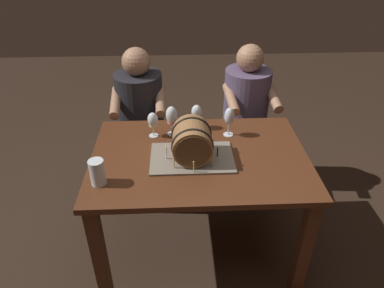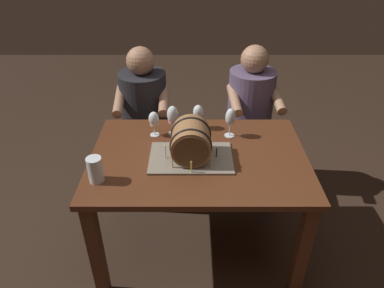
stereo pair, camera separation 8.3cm
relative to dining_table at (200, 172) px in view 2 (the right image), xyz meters
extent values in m
plane|color=#332319|center=(0.00, 0.00, -0.63)|extent=(8.00, 8.00, 0.00)
cube|color=#562D19|center=(0.00, 0.00, 0.10)|extent=(1.26, 0.87, 0.03)
cube|color=#562D19|center=(-0.57, -0.37, -0.27)|extent=(0.07, 0.07, 0.71)
cube|color=#562D19|center=(0.57, -0.37, -0.27)|extent=(0.07, 0.07, 0.71)
cube|color=#562D19|center=(-0.57, 0.37, -0.27)|extent=(0.07, 0.07, 0.71)
cube|color=#562D19|center=(0.57, 0.37, -0.27)|extent=(0.07, 0.07, 0.71)
cube|color=gray|center=(-0.05, -0.03, 0.12)|extent=(0.48, 0.32, 0.01)
cylinder|color=olive|center=(-0.05, -0.03, 0.24)|extent=(0.22, 0.23, 0.22)
cylinder|color=brown|center=(-0.05, -0.15, 0.24)|extent=(0.19, 0.00, 0.19)
cylinder|color=brown|center=(-0.05, 0.08, 0.24)|extent=(0.19, 0.00, 0.19)
torus|color=black|center=(-0.05, -0.10, 0.24)|extent=(0.23, 0.01, 0.23)
torus|color=black|center=(-0.05, 0.03, 0.24)|extent=(0.23, 0.01, 0.23)
cylinder|color=black|center=(0.10, -0.03, 0.16)|extent=(0.01, 0.01, 0.06)
sphere|color=#F9C64C|center=(0.10, -0.03, 0.19)|extent=(0.01, 0.01, 0.01)
cylinder|color=#D64C47|center=(0.07, 0.06, 0.16)|extent=(0.01, 0.01, 0.07)
sphere|color=#F9C64C|center=(0.07, 0.06, 0.20)|extent=(0.01, 0.01, 0.01)
cylinder|color=silver|center=(-0.03, 0.11, 0.16)|extent=(0.01, 0.01, 0.06)
sphere|color=#F9C64C|center=(-0.03, 0.11, 0.20)|extent=(0.01, 0.01, 0.01)
cylinder|color=#D64C47|center=(-0.16, 0.06, 0.16)|extent=(0.01, 0.01, 0.06)
sphere|color=#F9C64C|center=(-0.16, 0.06, 0.20)|extent=(0.01, 0.01, 0.01)
cylinder|color=silver|center=(-0.19, -0.04, 0.17)|extent=(0.01, 0.01, 0.08)
sphere|color=#F9C64C|center=(-0.19, -0.04, 0.21)|extent=(0.01, 0.01, 0.01)
cylinder|color=#EAD666|center=(-0.15, -0.13, 0.16)|extent=(0.01, 0.01, 0.06)
sphere|color=#F9C64C|center=(-0.15, -0.13, 0.20)|extent=(0.01, 0.01, 0.01)
cylinder|color=#EAD666|center=(-0.04, -0.17, 0.16)|extent=(0.01, 0.01, 0.06)
sphere|color=#F9C64C|center=(-0.04, -0.17, 0.20)|extent=(0.01, 0.01, 0.01)
cylinder|color=#EAD666|center=(0.07, -0.12, 0.16)|extent=(0.01, 0.01, 0.07)
sphere|color=#F9C64C|center=(0.07, -0.12, 0.20)|extent=(0.01, 0.01, 0.01)
cylinder|color=white|center=(0.00, 0.32, 0.12)|extent=(0.07, 0.07, 0.00)
cylinder|color=white|center=(0.00, 0.32, 0.16)|extent=(0.01, 0.01, 0.07)
ellipsoid|color=white|center=(0.00, 0.32, 0.24)|extent=(0.07, 0.07, 0.09)
cylinder|color=maroon|center=(0.00, 0.32, 0.21)|extent=(0.05, 0.05, 0.04)
cylinder|color=white|center=(-0.28, 0.23, 0.12)|extent=(0.06, 0.06, 0.00)
cylinder|color=white|center=(-0.28, 0.23, 0.16)|extent=(0.01, 0.01, 0.07)
ellipsoid|color=white|center=(-0.28, 0.23, 0.24)|extent=(0.06, 0.06, 0.09)
cylinder|color=beige|center=(-0.28, 0.23, 0.21)|extent=(0.05, 0.05, 0.03)
cylinder|color=white|center=(0.20, 0.22, 0.12)|extent=(0.06, 0.06, 0.00)
cylinder|color=white|center=(0.20, 0.22, 0.16)|extent=(0.01, 0.01, 0.07)
ellipsoid|color=white|center=(0.20, 0.22, 0.25)|extent=(0.06, 0.06, 0.12)
cylinder|color=white|center=(-0.16, 0.25, 0.12)|extent=(0.06, 0.06, 0.00)
cylinder|color=white|center=(-0.16, 0.25, 0.16)|extent=(0.01, 0.01, 0.08)
ellipsoid|color=white|center=(-0.16, 0.25, 0.26)|extent=(0.07, 0.07, 0.12)
cylinder|color=pink|center=(-0.16, 0.25, 0.22)|extent=(0.06, 0.06, 0.04)
cylinder|color=white|center=(-0.54, -0.23, 0.19)|extent=(0.08, 0.08, 0.14)
cylinder|color=#C6842D|center=(-0.54, -0.23, 0.17)|extent=(0.07, 0.07, 0.11)
cylinder|color=white|center=(-0.54, -0.23, 0.23)|extent=(0.07, 0.07, 0.01)
cube|color=black|center=(-0.41, 0.74, -0.41)|extent=(0.34, 0.32, 0.45)
cylinder|color=#232328|center=(-0.41, 0.74, 0.08)|extent=(0.37, 0.37, 0.52)
sphere|color=#A87A5B|center=(-0.41, 0.74, 0.43)|extent=(0.20, 0.20, 0.20)
cylinder|color=#A87A5B|center=(-0.24, 0.61, 0.18)|extent=(0.08, 0.31, 0.14)
cylinder|color=#A87A5B|center=(-0.56, 0.60, 0.18)|extent=(0.08, 0.31, 0.14)
cube|color=#372D40|center=(0.41, 0.74, -0.41)|extent=(0.34, 0.32, 0.45)
cylinder|color=#5B4C6B|center=(0.41, 0.74, 0.08)|extent=(0.37, 0.37, 0.53)
sphere|color=#A87A5B|center=(0.41, 0.74, 0.44)|extent=(0.20, 0.20, 0.20)
cylinder|color=#A87A5B|center=(0.57, 0.62, 0.19)|extent=(0.10, 0.31, 0.14)
cylinder|color=#A87A5B|center=(0.26, 0.59, 0.19)|extent=(0.10, 0.31, 0.14)
camera|label=1|loc=(-0.12, -1.70, 1.30)|focal=33.20mm
camera|label=2|loc=(-0.04, -1.70, 1.30)|focal=33.20mm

